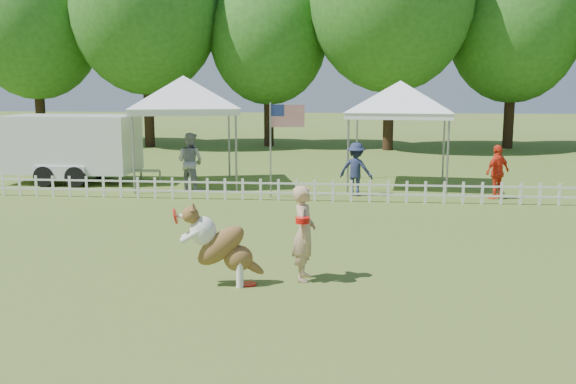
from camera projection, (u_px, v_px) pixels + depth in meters
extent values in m
plane|color=#516E22|center=(276.00, 276.00, 10.81)|extent=(120.00, 120.00, 0.00)
imported|color=tan|center=(304.00, 233.00, 10.49)|extent=(0.39, 0.58, 1.58)
cylinder|color=red|center=(249.00, 284.00, 10.34)|extent=(0.26, 0.26, 0.02)
imported|color=gray|center=(190.00, 162.00, 19.28)|extent=(1.03, 0.92, 1.75)
imported|color=#222A4A|center=(356.00, 169.00, 18.42)|extent=(1.12, 0.87, 1.53)
imported|color=red|center=(497.00, 172.00, 17.94)|extent=(0.92, 0.85, 1.52)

